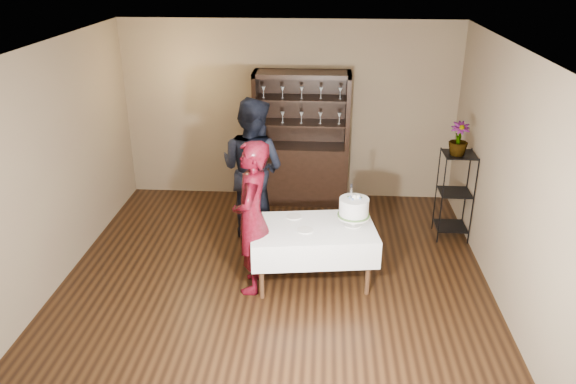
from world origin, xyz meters
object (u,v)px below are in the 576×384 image
Objects in this scene: plant_etagere at (455,192)px; cake_table at (312,240)px; man at (253,169)px; cake at (354,209)px; woman at (252,218)px; potted_plant at (459,139)px; china_hutch at (301,160)px.

plant_etagere is 0.79× the size of cake_table.
man is (-2.67, -0.10, 0.30)m from plant_etagere.
man is 3.69× the size of cake.
woman is 0.93× the size of man.
woman is at bearing -165.05° from cake_table.
potted_plant is (1.80, 1.19, 0.87)m from cake_table.
cake is at bearing -140.40° from potted_plant.
man reaches higher than cake.
cake_table is (0.23, -2.29, -0.13)m from china_hutch.
man is at bearing -171.48° from woman.
china_hutch reaches higher than cake_table.
cake is at bearing -72.53° from china_hutch.
cake_table is 2.33m from potted_plant.
potted_plant is (2.03, -1.10, 0.74)m from china_hutch.
potted_plant is (2.47, 1.37, 0.52)m from woman.
china_hutch is at bearing 95.81° from cake_table.
china_hutch is 2.43m from potted_plant.
china_hutch is 1.67× the size of plant_etagere.
man is (-0.15, 1.31, 0.07)m from woman.
man is at bearing -117.09° from china_hutch.
china_hutch is 2.32m from cake.
woman is at bearing -167.00° from cake.
cake_table is at bearing 106.75° from woman.
woman is at bearing -100.01° from china_hutch.
plant_etagere is 2.23m from cake_table.
man is at bearing -177.83° from plant_etagere.
cake_table is 0.86× the size of woman.
china_hutch reaches higher than cake.
cake_table is at bearing -146.22° from plant_etagere.
cake is (0.69, -2.21, 0.25)m from china_hutch.
plant_etagere is 2.89m from woman.
cake is at bearing -140.24° from plant_etagere.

